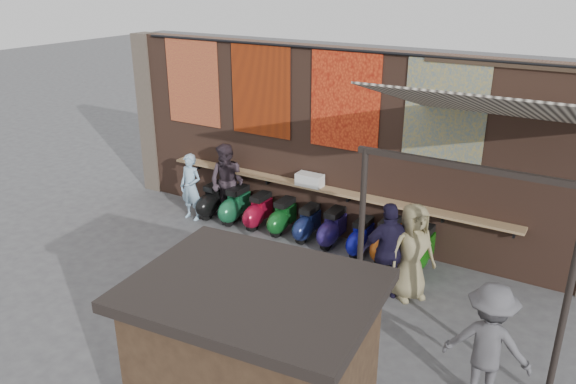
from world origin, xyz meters
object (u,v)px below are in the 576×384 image
Objects in this scene: shopper_grey at (488,344)px; scooter_stool_4 at (308,224)px; scooter_stool_7 at (387,240)px; diner_left at (191,187)px; scooter_stool_5 at (333,228)px; scooter_stool_0 at (213,201)px; diner_right at (227,183)px; scooter_stool_1 at (236,205)px; scooter_stool_6 at (361,237)px; scooter_stool_8 at (420,250)px; shopper_tan at (412,252)px; shopper_navy at (389,251)px; scooter_stool_2 at (259,211)px; shelf_box at (310,180)px; scooter_stool_3 at (283,217)px.

scooter_stool_4 is at bearing -39.52° from shopper_grey.
diner_left is at bearing -174.75° from scooter_stool_7.
scooter_stool_5 is at bearing 7.73° from diner_left.
diner_right is (0.40, 0.04, 0.51)m from scooter_stool_0.
shopper_grey is at bearing -25.57° from scooter_stool_1.
scooter_stool_6 is (3.76, 0.03, -0.02)m from scooter_stool_0.
shopper_tan is (0.15, -1.01, 0.46)m from scooter_stool_8.
diner_right reaches higher than shopper_navy.
scooter_stool_4 is at bearing 0.34° from scooter_stool_2.
scooter_stool_8 reaches higher than scooter_stool_2.
shopper_grey is (3.78, -3.05, 0.48)m from scooter_stool_5.
shopper_tan reaches higher than scooter_stool_8.
scooter_stool_6 is at bearing -12.76° from shelf_box.
scooter_stool_3 is at bearing 179.07° from scooter_stool_4.
shopper_tan reaches higher than scooter_stool_0.
shopper_grey is (3.11, -2.99, 0.50)m from scooter_stool_6.
scooter_stool_5 is 0.68m from scooter_stool_6.
shopper_grey is at bearing -23.33° from scooter_stool_0.
shopper_tan is (2.77, -1.34, -0.37)m from shelf_box.
shopper_grey reaches higher than scooter_stool_1.
scooter_stool_1 is 0.48× the size of diner_right.
scooter_stool_4 is (0.63, -0.01, -0.01)m from scooter_stool_3.
scooter_stool_1 is 2.44m from scooter_stool_5.
shopper_navy is (2.43, -1.55, -0.36)m from shelf_box.
scooter_stool_6 is (0.67, -0.06, -0.02)m from scooter_stool_5.
scooter_stool_5 reaches higher than scooter_stool_3.
shelf_box is 0.73× the size of scooter_stool_3.
shopper_navy is at bearing -98.64° from scooter_stool_8.
scooter_stool_0 is at bearing -28.18° from shopper_grey.
shelf_box is 1.05m from scooter_stool_3.
scooter_stool_2 is 1.70m from diner_left.
scooter_stool_4 is 0.44× the size of shopper_tan.
shopper_grey is at bearing -31.24° from scooter_stool_3.
scooter_stool_7 is at bearing -54.55° from shopper_grey.
diner_left is 0.87× the size of diner_right.
scooter_stool_8 reaches higher than scooter_stool_0.
scooter_stool_4 is 2.49m from scooter_stool_8.
shopper_tan is at bearing -16.05° from diner_right.
shopper_tan is (0.34, 0.21, -0.01)m from shopper_navy.
scooter_stool_6 is 0.44× the size of diner_right.
scooter_stool_6 is (1.38, -0.31, -0.88)m from shelf_box.
scooter_stool_6 is 4.34m from shopper_grey.
shopper_tan is at bearing -51.53° from scooter_stool_7.
shopper_grey reaches higher than scooter_stool_6.
scooter_stool_4 is at bearing 1.28° from scooter_stool_0.
shopper_grey reaches higher than scooter_stool_3.
diner_left reaches higher than scooter_stool_7.
shelf_box is 3.10m from shopper_tan.
diner_right is at bearing -179.57° from scooter_stool_7.
shopper_navy is 0.40m from shopper_tan.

